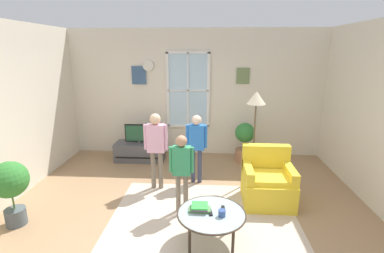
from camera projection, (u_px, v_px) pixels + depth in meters
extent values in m
cube|color=#9E7A56|center=(185.00, 228.00, 3.87)|extent=(6.22, 6.41, 0.02)
cube|color=beige|center=(196.00, 93.00, 6.35)|extent=(5.62, 0.12, 2.82)
cube|color=silver|center=(188.00, 90.00, 6.27)|extent=(0.91, 0.02, 1.65)
cube|color=white|center=(188.00, 52.00, 6.03)|extent=(0.97, 0.04, 0.06)
cube|color=white|center=(188.00, 126.00, 6.47)|extent=(0.97, 0.04, 0.06)
cube|color=white|center=(168.00, 90.00, 6.28)|extent=(0.06, 0.04, 1.65)
cube|color=white|center=(208.00, 90.00, 6.22)|extent=(0.06, 0.04, 1.65)
cube|color=white|center=(188.00, 90.00, 6.25)|extent=(0.03, 0.04, 1.65)
cube|color=white|center=(188.00, 90.00, 6.25)|extent=(0.91, 0.04, 0.03)
cube|color=#38567A|center=(139.00, 75.00, 6.24)|extent=(0.32, 0.03, 0.40)
cube|color=#667A4C|center=(243.00, 76.00, 6.10)|extent=(0.28, 0.03, 0.34)
cylinder|color=silver|center=(148.00, 65.00, 6.16)|extent=(0.24, 0.04, 0.24)
cube|color=#C6B29E|center=(204.00, 220.00, 4.03)|extent=(2.69, 2.15, 0.01)
cube|color=#4C4C51|center=(140.00, 151.00, 6.18)|extent=(1.06, 0.46, 0.40)
cube|color=black|center=(138.00, 158.00, 5.97)|extent=(0.96, 0.02, 0.02)
cylinder|color=#4C4C4C|center=(140.00, 142.00, 6.12)|extent=(0.08, 0.08, 0.05)
cube|color=black|center=(139.00, 133.00, 6.07)|extent=(0.61, 0.05, 0.39)
cube|color=#1E4C33|center=(139.00, 133.00, 6.04)|extent=(0.57, 0.01, 0.35)
cube|color=yellow|center=(267.00, 191.00, 4.43)|extent=(0.76, 0.72, 0.42)
cube|color=yellow|center=(266.00, 158.00, 4.61)|extent=(0.76, 0.16, 0.45)
cube|color=yellow|center=(248.00, 172.00, 4.37)|extent=(0.12, 0.65, 0.20)
cube|color=yellow|center=(290.00, 173.00, 4.33)|extent=(0.12, 0.65, 0.20)
cube|color=yellow|center=(269.00, 178.00, 4.32)|extent=(0.61, 0.50, 0.08)
cylinder|color=#99B2B7|center=(211.00, 214.00, 3.43)|extent=(0.83, 0.83, 0.02)
torus|color=#3F3328|center=(211.00, 214.00, 3.43)|extent=(0.85, 0.85, 0.02)
cylinder|color=#33281E|center=(192.00, 217.00, 3.75)|extent=(0.04, 0.04, 0.42)
cylinder|color=#33281E|center=(230.00, 218.00, 3.72)|extent=(0.04, 0.04, 0.42)
cylinder|color=#33281E|center=(190.00, 241.00, 3.26)|extent=(0.04, 0.04, 0.42)
cylinder|color=#33281E|center=(233.00, 243.00, 3.23)|extent=(0.04, 0.04, 0.42)
cube|color=#52884D|center=(200.00, 209.00, 3.48)|extent=(0.27, 0.14, 0.03)
cube|color=#9F3E80|center=(200.00, 207.00, 3.48)|extent=(0.20, 0.15, 0.03)
cube|color=green|center=(200.00, 206.00, 3.47)|extent=(0.20, 0.19, 0.02)
cylinder|color=#334C8C|center=(222.00, 213.00, 3.35)|extent=(0.09, 0.09, 0.08)
cube|color=black|center=(223.00, 209.00, 3.50)|extent=(0.05, 0.14, 0.02)
cube|color=black|center=(210.00, 212.00, 3.43)|extent=(0.06, 0.14, 0.02)
cylinder|color=#726656|center=(153.00, 170.00, 4.88)|extent=(0.08, 0.08, 0.68)
cylinder|color=#726656|center=(161.00, 170.00, 4.88)|extent=(0.08, 0.08, 0.68)
cube|color=#DB9EBC|center=(156.00, 138.00, 4.73)|extent=(0.29, 0.15, 0.48)
sphere|color=#D8AD8C|center=(155.00, 119.00, 4.64)|extent=(0.18, 0.18, 0.18)
cylinder|color=#DB9EBC|center=(145.00, 137.00, 4.71)|extent=(0.06, 0.06, 0.43)
cylinder|color=#DB9EBC|center=(166.00, 137.00, 4.69)|extent=(0.06, 0.06, 0.43)
cylinder|color=#726656|center=(178.00, 193.00, 4.18)|extent=(0.07, 0.07, 0.61)
cylinder|color=#726656|center=(186.00, 193.00, 4.17)|extent=(0.07, 0.07, 0.61)
cube|color=#338C59|center=(182.00, 161.00, 4.04)|extent=(0.26, 0.14, 0.43)
sphere|color=#A87A5B|center=(181.00, 141.00, 3.96)|extent=(0.16, 0.16, 0.16)
cylinder|color=#338C59|center=(171.00, 159.00, 4.02)|extent=(0.05, 0.05, 0.39)
cylinder|color=#338C59|center=(192.00, 160.00, 4.00)|extent=(0.05, 0.05, 0.39)
cylinder|color=#333851|center=(193.00, 166.00, 5.11)|extent=(0.08, 0.08, 0.64)
cylinder|color=#333851|center=(200.00, 166.00, 5.10)|extent=(0.08, 0.08, 0.64)
cube|color=blue|center=(197.00, 137.00, 4.96)|extent=(0.28, 0.14, 0.45)
sphere|color=beige|center=(197.00, 120.00, 4.88)|extent=(0.17, 0.17, 0.17)
cylinder|color=blue|center=(187.00, 136.00, 4.95)|extent=(0.06, 0.06, 0.41)
cylinder|color=blue|center=(206.00, 137.00, 4.93)|extent=(0.06, 0.06, 0.41)
cylinder|color=#9E6B4C|center=(244.00, 155.00, 6.15)|extent=(0.38, 0.38, 0.27)
cylinder|color=#4C7238|center=(244.00, 146.00, 6.09)|extent=(0.02, 0.02, 0.17)
sphere|color=#307835|center=(245.00, 133.00, 6.01)|extent=(0.42, 0.42, 0.42)
cylinder|color=#4C565B|center=(16.00, 216.00, 3.90)|extent=(0.27, 0.27, 0.24)
cylinder|color=#4C7238|center=(13.00, 203.00, 3.85)|extent=(0.02, 0.02, 0.20)
sphere|color=#2F782E|center=(9.00, 180.00, 3.76)|extent=(0.49, 0.49, 0.49)
cylinder|color=black|center=(251.00, 180.00, 5.22)|extent=(0.26, 0.26, 0.03)
cylinder|color=brown|center=(254.00, 144.00, 5.03)|extent=(0.03, 0.03, 1.47)
cone|color=beige|center=(256.00, 98.00, 4.81)|extent=(0.32, 0.32, 0.22)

